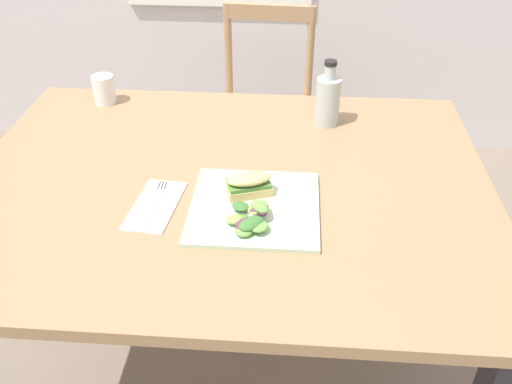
# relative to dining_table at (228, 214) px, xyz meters

# --- Properties ---
(dining_table) EXTENTS (1.32, 1.01, 0.74)m
(dining_table) POSITION_rel_dining_table_xyz_m (0.00, 0.00, 0.00)
(dining_table) COLOR #997551
(dining_table) RESTS_ON ground
(chair_wooden_far) EXTENTS (0.43, 0.43, 0.87)m
(chair_wooden_far) POSITION_rel_dining_table_xyz_m (0.04, 0.92, -0.18)
(chair_wooden_far) COLOR tan
(chair_wooden_far) RESTS_ON ground
(plate_lunch) EXTENTS (0.30, 0.30, 0.01)m
(plate_lunch) POSITION_rel_dining_table_xyz_m (0.08, -0.12, 0.12)
(plate_lunch) COLOR beige
(plate_lunch) RESTS_ON dining_table
(sandwich_half_front) EXTENTS (0.12, 0.09, 0.06)m
(sandwich_half_front) POSITION_rel_dining_table_xyz_m (0.06, -0.07, 0.15)
(sandwich_half_front) COLOR #DBB270
(sandwich_half_front) RESTS_ON plate_lunch
(salad_mixed_greens) EXTENTS (0.11, 0.13, 0.04)m
(salad_mixed_greens) POSITION_rel_dining_table_xyz_m (0.08, -0.19, 0.14)
(salad_mixed_greens) COLOR #6B9E47
(salad_mixed_greens) RESTS_ON plate_lunch
(napkin_folded) EXTENTS (0.12, 0.21, 0.00)m
(napkin_folded) POSITION_rel_dining_table_xyz_m (-0.15, -0.12, 0.11)
(napkin_folded) COLOR silver
(napkin_folded) RESTS_ON dining_table
(fork_on_napkin) EXTENTS (0.03, 0.19, 0.00)m
(fork_on_napkin) POSITION_rel_dining_table_xyz_m (-0.15, -0.11, 0.12)
(fork_on_napkin) COLOR silver
(fork_on_napkin) RESTS_ON napkin_folded
(bottle_cold_brew) EXTENTS (0.07, 0.07, 0.19)m
(bottle_cold_brew) POSITION_rel_dining_table_xyz_m (0.26, 0.32, 0.18)
(bottle_cold_brew) COLOR #472819
(bottle_cold_brew) RESTS_ON dining_table
(cup_extra_side) EXTENTS (0.07, 0.07, 0.09)m
(cup_extra_side) POSITION_rel_dining_table_xyz_m (-0.43, 0.41, 0.15)
(cup_extra_side) COLOR white
(cup_extra_side) RESTS_ON dining_table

